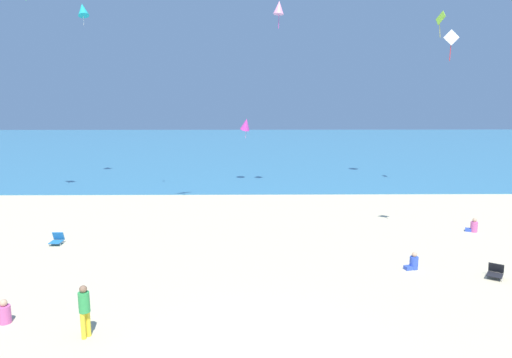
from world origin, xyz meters
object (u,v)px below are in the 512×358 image
at_px(person_0, 413,263).
at_px(person_3, 3,314).
at_px(kite_pink, 279,8).
at_px(kite_teal, 83,10).
at_px(person_1, 473,227).
at_px(person_2, 84,308).
at_px(beach_chair_far_left, 495,272).
at_px(kite_magenta, 246,124).
at_px(beach_chair_near_camera, 57,239).
at_px(kite_lime, 441,18).
at_px(kite_white, 451,38).

distance_m(person_0, person_3, 14.11).
bearing_deg(kite_pink, person_0, -71.51).
xyz_separation_m(kite_teal, kite_pink, (13.79, -4.38, -0.64)).
relative_size(person_1, person_2, 0.46).
height_order(beach_chair_far_left, kite_magenta, kite_magenta).
bearing_deg(beach_chair_near_camera, person_3, 11.80).
height_order(person_3, kite_teal, kite_teal).
relative_size(person_3, kite_lime, 0.44).
height_order(beach_chair_near_camera, kite_white, kite_white).
distance_m(person_0, person_1, 6.72).
distance_m(person_2, kite_pink, 22.30).
distance_m(kite_lime, kite_magenta, 14.89).
distance_m(person_3, kite_lime, 28.75).
bearing_deg(person_3, person_2, 164.91).
relative_size(beach_chair_far_left, person_2, 0.53).
bearing_deg(kite_lime, person_1, -98.26).
xyz_separation_m(beach_chair_far_left, kite_magenta, (-9.33, 18.49, 4.28)).
height_order(beach_chair_far_left, person_2, person_2).
height_order(kite_white, kite_lime, kite_lime).
distance_m(beach_chair_far_left, person_3, 16.54).
relative_size(beach_chair_near_camera, kite_white, 0.51).
relative_size(person_0, kite_white, 0.54).
bearing_deg(person_1, kite_teal, -3.74).
bearing_deg(person_2, beach_chair_near_camera, 146.99).
height_order(person_0, kite_magenta, kite_magenta).
bearing_deg(kite_magenta, kite_white, -60.02).
bearing_deg(beach_chair_near_camera, person_0, 78.39).
distance_m(kite_white, kite_teal, 25.49).
xyz_separation_m(beach_chair_far_left, person_1, (1.96, 5.71, 0.04)).
distance_m(beach_chair_near_camera, person_1, 19.72).
bearing_deg(kite_pink, beach_chair_far_left, -63.20).
distance_m(beach_chair_far_left, beach_chair_near_camera, 18.15).
xyz_separation_m(person_1, kite_white, (-2.69, -2.13, 8.63)).
bearing_deg(kite_white, kite_teal, 143.43).
distance_m(beach_chair_near_camera, person_2, 9.11).
xyz_separation_m(person_0, kite_pink, (-4.46, 13.34, 11.78)).
relative_size(person_2, kite_lime, 0.90).
bearing_deg(kite_magenta, person_1, -48.55).
height_order(beach_chair_near_camera, kite_pink, kite_pink).
bearing_deg(kite_pink, kite_teal, 162.38).
bearing_deg(person_1, beach_chair_near_camera, 30.42).
distance_m(beach_chair_far_left, kite_teal, 30.67).
xyz_separation_m(person_0, kite_white, (1.99, 2.70, 8.64)).
xyz_separation_m(person_2, person_3, (-2.71, 0.84, -0.61)).
bearing_deg(beach_chair_near_camera, kite_white, 88.76).
bearing_deg(beach_chair_far_left, person_1, -164.40).
distance_m(person_0, kite_teal, 28.31).
bearing_deg(person_0, kite_magenta, -85.62).
xyz_separation_m(beach_chair_far_left, kite_teal, (-20.97, 18.60, 12.45)).
xyz_separation_m(person_1, person_3, (-18.19, -8.89, 0.01)).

